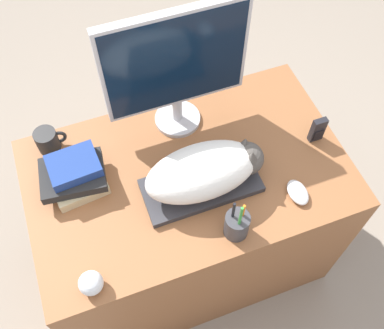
% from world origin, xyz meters
% --- Properties ---
extents(ground_plane, '(12.00, 12.00, 0.00)m').
position_xyz_m(ground_plane, '(0.00, 0.00, 0.00)').
color(ground_plane, gray).
extents(desk, '(1.10, 0.68, 0.74)m').
position_xyz_m(desk, '(0.00, 0.34, 0.37)').
color(desk, brown).
rests_on(desk, ground_plane).
extents(keyboard, '(0.39, 0.18, 0.02)m').
position_xyz_m(keyboard, '(0.02, 0.26, 0.75)').
color(keyboard, '#2D2D33').
rests_on(keyboard, desk).
extents(cat, '(0.40, 0.19, 0.16)m').
position_xyz_m(cat, '(0.04, 0.26, 0.84)').
color(cat, white).
rests_on(cat, keyboard).
extents(monitor, '(0.48, 0.17, 0.49)m').
position_xyz_m(monitor, '(0.04, 0.56, 1.02)').
color(monitor, '#B7B7BC').
rests_on(monitor, desk).
extents(computer_mouse, '(0.06, 0.10, 0.03)m').
position_xyz_m(computer_mouse, '(0.31, 0.13, 0.75)').
color(computer_mouse, silver).
rests_on(computer_mouse, desk).
extents(coffee_mug, '(0.11, 0.08, 0.08)m').
position_xyz_m(coffee_mug, '(-0.42, 0.60, 0.78)').
color(coffee_mug, black).
rests_on(coffee_mug, desk).
extents(pen_cup, '(0.08, 0.08, 0.20)m').
position_xyz_m(pen_cup, '(0.07, 0.08, 0.79)').
color(pen_cup, '#38383D').
rests_on(pen_cup, desk).
extents(baseball, '(0.07, 0.07, 0.07)m').
position_xyz_m(baseball, '(-0.40, 0.06, 0.78)').
color(baseball, silver).
rests_on(baseball, desk).
extents(phone, '(0.05, 0.02, 0.11)m').
position_xyz_m(phone, '(0.47, 0.31, 0.79)').
color(phone, black).
rests_on(phone, desk).
extents(book_stack, '(0.22, 0.19, 0.11)m').
position_xyz_m(book_stack, '(-0.36, 0.43, 0.79)').
color(book_stack, '#C6B284').
rests_on(book_stack, desk).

